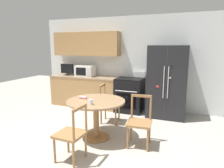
{
  "coord_description": "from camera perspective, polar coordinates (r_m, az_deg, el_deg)",
  "views": [
    {
      "loc": [
        1.67,
        -2.9,
        1.77
      ],
      "look_at": [
        0.12,
        1.15,
        0.95
      ],
      "focal_mm": 32.0,
      "sensor_mm": 36.0,
      "label": 1
    }
  ],
  "objects": [
    {
      "name": "dining_chair_right",
      "position": [
        3.67,
        7.88,
        -10.75
      ],
      "size": [
        0.45,
        0.45,
        0.9
      ],
      "rotation": [
        0.0,
        0.0,
        3.23
      ],
      "color": "#9E7042",
      "rests_on": "ground_plane"
    },
    {
      "name": "countertop_tv",
      "position": [
        6.26,
        -12.69,
        4.18
      ],
      "size": [
        0.42,
        0.16,
        0.35
      ],
      "color": "black",
      "rests_on": "kitchen_counter"
    },
    {
      "name": "refrigerator",
      "position": [
        5.21,
        15.56,
        0.65
      ],
      "size": [
        0.94,
        0.77,
        1.79
      ],
      "color": "black",
      "rests_on": "ground_plane"
    },
    {
      "name": "oven_range",
      "position": [
        5.52,
        5.05,
        -2.98
      ],
      "size": [
        0.71,
        0.68,
        1.08
      ],
      "color": "black",
      "rests_on": "ground_plane"
    },
    {
      "name": "folded_napkin",
      "position": [
        3.97,
        -8.29,
        -3.79
      ],
      "size": [
        0.17,
        0.07,
        0.05
      ],
      "color": "pink",
      "rests_on": "dining_table"
    },
    {
      "name": "candle_glass",
      "position": [
        3.55,
        -6.02,
        -5.26
      ],
      "size": [
        0.08,
        0.08,
        0.09
      ],
      "color": "silver",
      "rests_on": "dining_table"
    },
    {
      "name": "ground_plane",
      "position": [
        3.78,
        -8.31,
        -17.29
      ],
      "size": [
        14.0,
        14.0,
        0.0
      ],
      "primitive_type": "plane",
      "color": "#B2ADA3"
    },
    {
      "name": "dining_chair_far",
      "position": [
        4.69,
        -0.85,
        -5.83
      ],
      "size": [
        0.46,
        0.46,
        0.9
      ],
      "rotation": [
        0.0,
        0.0,
        4.82
      ],
      "color": "#9E7042",
      "rests_on": "ground_plane"
    },
    {
      "name": "dining_chair_near",
      "position": [
        3.23,
        -11.45,
        -13.9
      ],
      "size": [
        0.44,
        0.44,
        0.9
      ],
      "rotation": [
        0.0,
        0.0,
        1.53
      ],
      "color": "#9E7042",
      "rests_on": "ground_plane"
    },
    {
      "name": "dining_table",
      "position": [
        3.87,
        -4.6,
        -6.99
      ],
      "size": [
        1.12,
        1.12,
        0.76
      ],
      "color": "#997551",
      "rests_on": "ground_plane"
    },
    {
      "name": "back_wall",
      "position": [
        5.85,
        1.15,
        7.46
      ],
      "size": [
        5.2,
        0.44,
        2.6
      ],
      "color": "silver",
      "rests_on": "ground_plane"
    },
    {
      "name": "kitchen_counter",
      "position": [
        6.07,
        -7.68,
        -1.96
      ],
      "size": [
        2.06,
        0.64,
        0.9
      ],
      "color": "#AD7F4C",
      "rests_on": "ground_plane"
    },
    {
      "name": "microwave",
      "position": [
        5.96,
        -7.63,
        3.73
      ],
      "size": [
        0.55,
        0.36,
        0.31
      ],
      "color": "white",
      "rests_on": "kitchen_counter"
    }
  ]
}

